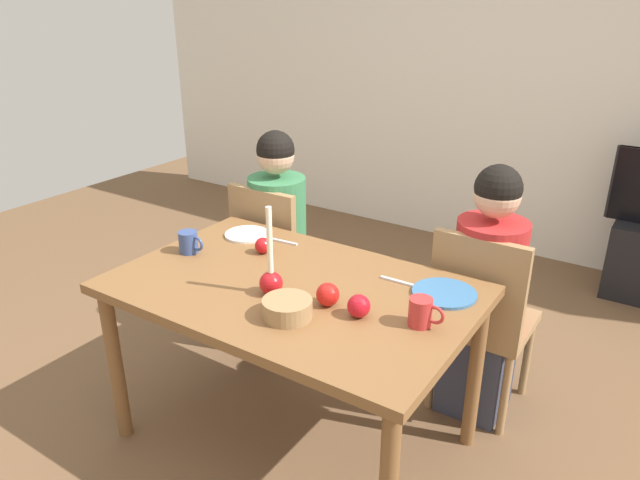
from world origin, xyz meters
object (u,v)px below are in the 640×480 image
(plate_left, at_px, (247,234))
(mug_right, at_px, (422,312))
(apple_by_left_plate, at_px, (263,246))
(person_right_child, at_px, (485,299))
(apple_by_right_mug, at_px, (359,306))
(person_left_child, at_px, (278,243))
(plate_right, at_px, (444,293))
(candle_centerpiece, at_px, (271,277))
(mug_left, at_px, (189,242))
(apple_near_candle, at_px, (328,294))
(dining_table, at_px, (292,304))
(bowl_walnuts, at_px, (287,308))
(chair_left, at_px, (275,255))
(chair_right, at_px, (481,313))

(plate_left, height_order, mug_right, mug_right)
(apple_by_left_plate, bearing_deg, person_right_child, 28.38)
(apple_by_right_mug, bearing_deg, person_left_child, 141.76)
(mug_right, bearing_deg, plate_right, 94.00)
(candle_centerpiece, distance_m, plate_left, 0.60)
(mug_left, distance_m, apple_near_candle, 0.76)
(mug_left, bearing_deg, mug_right, -0.24)
(dining_table, bearing_deg, bowl_walnuts, -57.65)
(bowl_walnuts, bearing_deg, plate_right, 49.10)
(bowl_walnuts, xyz_separation_m, apple_by_right_mug, (0.21, 0.14, 0.01))
(plate_right, distance_m, mug_right, 0.26)
(dining_table, relative_size, plate_right, 5.74)
(candle_centerpiece, height_order, plate_right, candle_centerpiece)
(mug_left, bearing_deg, bowl_walnuts, -17.10)
(person_right_child, height_order, mug_left, person_right_child)
(chair_left, bearing_deg, person_right_child, 1.65)
(bowl_walnuts, bearing_deg, chair_left, 130.21)
(dining_table, bearing_deg, plate_left, 148.14)
(plate_left, bearing_deg, candle_centerpiece, -41.19)
(plate_right, bearing_deg, apple_by_left_plate, -174.67)
(mug_right, height_order, apple_by_left_plate, mug_right)
(dining_table, height_order, bowl_walnuts, bowl_walnuts)
(bowl_walnuts, distance_m, apple_by_right_mug, 0.25)
(candle_centerpiece, relative_size, bowl_walnuts, 1.97)
(apple_by_right_mug, bearing_deg, chair_right, 70.80)
(person_right_child, xyz_separation_m, plate_right, (-0.04, -0.39, 0.19))
(mug_left, bearing_deg, plate_right, 12.88)
(mug_left, height_order, apple_by_right_mug, mug_left)
(apple_by_left_plate, bearing_deg, mug_left, -147.71)
(mug_left, height_order, bowl_walnuts, mug_left)
(person_right_child, distance_m, apple_by_left_plate, 1.00)
(plate_right, height_order, apple_by_left_plate, apple_by_left_plate)
(plate_left, height_order, apple_near_candle, apple_near_candle)
(chair_left, bearing_deg, plate_right, -18.09)
(person_left_child, relative_size, plate_right, 4.80)
(chair_right, bearing_deg, apple_near_candle, -119.08)
(chair_right, height_order, person_left_child, person_left_child)
(chair_right, bearing_deg, plate_left, -163.21)
(person_right_child, bearing_deg, chair_left, -178.35)
(plate_right, xyz_separation_m, apple_by_left_plate, (-0.81, -0.08, 0.03))
(apple_near_candle, bearing_deg, plate_right, 43.65)
(apple_by_left_plate, bearing_deg, person_left_child, 120.60)
(plate_right, xyz_separation_m, mug_left, (-1.08, -0.25, 0.04))
(chair_right, xyz_separation_m, plate_left, (-1.04, -0.31, 0.24))
(chair_left, distance_m, person_left_child, 0.07)
(chair_right, bearing_deg, bowl_walnuts, -118.53)
(plate_left, xyz_separation_m, apple_by_left_plate, (0.19, -0.11, 0.03))
(candle_centerpiece, distance_m, mug_left, 0.54)
(mug_right, bearing_deg, apple_by_right_mug, -162.29)
(apple_near_candle, bearing_deg, chair_right, 60.92)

